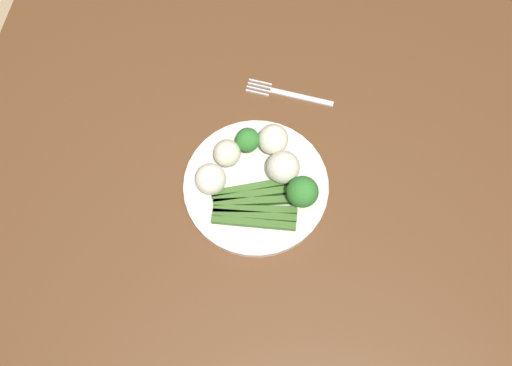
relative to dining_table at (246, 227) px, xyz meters
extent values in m
cube|color=tan|center=(0.00, 0.00, -0.67)|extent=(6.00, 6.00, 0.02)
cube|color=brown|center=(0.00, 0.00, 0.07)|extent=(1.49, 1.07, 0.04)
cylinder|color=brown|center=(0.69, -0.48, -0.30)|extent=(0.07, 0.07, 0.70)
cylinder|color=brown|center=(0.69, 0.48, -0.30)|extent=(0.07, 0.07, 0.70)
cylinder|color=olive|center=(0.06, -0.58, -0.43)|extent=(0.04, 0.04, 0.45)
cylinder|color=silver|center=(0.05, -0.01, 0.09)|extent=(0.25, 0.25, 0.01)
cube|color=#3D6626|center=(-0.02, -0.02, 0.11)|extent=(0.02, 0.14, 0.01)
cube|color=#3D6626|center=(-0.01, -0.02, 0.11)|extent=(0.02, 0.14, 0.01)
cube|color=#3D6626|center=(0.00, -0.02, 0.11)|extent=(0.03, 0.14, 0.01)
cube|color=#3D6626|center=(0.01, -0.02, 0.11)|extent=(0.04, 0.14, 0.01)
cube|color=#3D6626|center=(0.03, -0.01, 0.11)|extent=(0.05, 0.14, 0.01)
cube|color=#3D6626|center=(0.04, -0.01, 0.11)|extent=(0.06, 0.14, 0.01)
cylinder|color=#609E3D|center=(0.11, 0.01, 0.11)|extent=(0.01, 0.01, 0.01)
sphere|color=#337A2D|center=(0.11, 0.01, 0.13)|extent=(0.04, 0.04, 0.04)
cylinder|color=#609E3D|center=(0.03, -0.09, 0.11)|extent=(0.02, 0.02, 0.02)
sphere|color=#337A2D|center=(0.03, -0.09, 0.14)|extent=(0.05, 0.05, 0.05)
sphere|color=beige|center=(0.09, 0.04, 0.12)|extent=(0.05, 0.05, 0.05)
sphere|color=white|center=(0.04, 0.06, 0.13)|extent=(0.05, 0.05, 0.05)
sphere|color=silver|center=(0.12, -0.03, 0.13)|extent=(0.05, 0.05, 0.05)
sphere|color=silver|center=(0.07, -0.05, 0.13)|extent=(0.06, 0.06, 0.06)
cube|color=silver|center=(0.24, -0.07, 0.09)|extent=(0.02, 0.12, 0.00)
cube|color=silver|center=(0.26, 0.01, 0.09)|extent=(0.01, 0.05, 0.00)
cube|color=silver|center=(0.25, 0.01, 0.09)|extent=(0.01, 0.05, 0.00)
cube|color=silver|center=(0.24, 0.01, 0.09)|extent=(0.01, 0.05, 0.00)
cube|color=silver|center=(0.24, 0.01, 0.09)|extent=(0.01, 0.05, 0.00)
camera|label=1|loc=(-0.26, -0.06, 0.87)|focal=34.17mm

